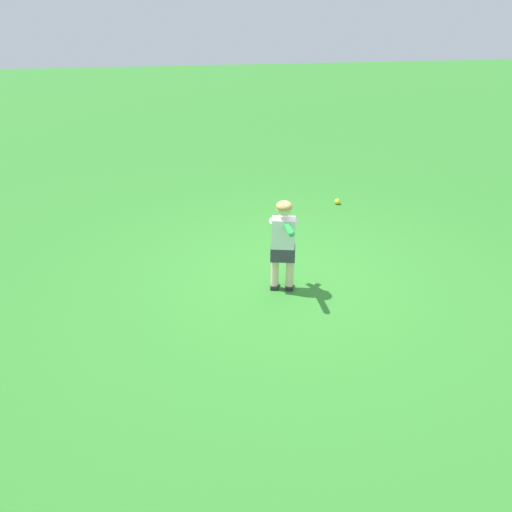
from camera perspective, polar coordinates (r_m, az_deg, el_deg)
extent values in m
plane|color=#2D7528|center=(5.83, 4.03, -2.68)|extent=(40.00, 40.00, 0.00)
cube|color=#232328|center=(5.65, 2.17, -3.45)|extent=(0.17, 0.12, 0.05)
cylinder|color=beige|center=(5.54, 2.19, -1.93)|extent=(0.09, 0.09, 0.34)
cube|color=#232328|center=(5.65, 3.89, -3.51)|extent=(0.17, 0.12, 0.05)
cylinder|color=beige|center=(5.54, 3.95, -1.99)|extent=(0.09, 0.09, 0.34)
cube|color=#383842|center=(5.41, 3.14, 0.33)|extent=(0.21, 0.30, 0.16)
cube|color=white|center=(5.30, 3.21, 2.71)|extent=(0.20, 0.28, 0.34)
sphere|color=beige|center=(5.19, 3.29, 5.56)|extent=(0.17, 0.17, 0.17)
ellipsoid|color=tan|center=(5.17, 3.30, 5.82)|extent=(0.21, 0.21, 0.11)
sphere|color=green|center=(5.39, 3.27, 4.22)|extent=(0.04, 0.04, 0.04)
cylinder|color=black|center=(5.30, 3.42, 3.94)|extent=(0.14, 0.03, 0.05)
cylinder|color=green|center=(5.08, 3.83, 3.19)|extent=(0.35, 0.09, 0.11)
sphere|color=green|center=(4.92, 4.15, 2.61)|extent=(0.07, 0.07, 0.07)
cylinder|color=white|center=(5.35, 2.90, 4.20)|extent=(0.22, 0.29, 0.14)
cylinder|color=white|center=(5.35, 3.63, 4.17)|extent=(0.30, 0.21, 0.14)
sphere|color=yellow|center=(8.02, 9.45, 6.29)|extent=(0.09, 0.09, 0.09)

